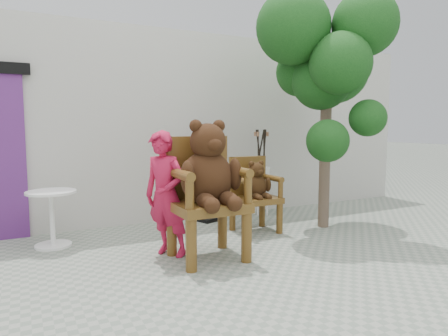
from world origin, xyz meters
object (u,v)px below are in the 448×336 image
object	(u,v)px
chair_small	(254,188)
cafe_table	(52,212)
chair_big	(207,179)
tree	(325,61)
display_stand	(210,184)
person	(167,195)
stool_bucket	(261,177)

from	to	relation	value
chair_small	cafe_table	bearing A→B (deg)	169.15
chair_big	tree	bearing A→B (deg)	13.76
tree	chair_small	bearing A→B (deg)	166.45
chair_small	tree	xyz separation A→B (m)	(1.03, -0.25, 1.81)
chair_small	cafe_table	distance (m)	2.69
cafe_table	chair_small	bearing A→B (deg)	-10.85
tree	display_stand	bearing A→B (deg)	138.42
tree	person	bearing A→B (deg)	-173.07
chair_small	person	world-z (taller)	person
chair_small	stool_bucket	bearing A→B (deg)	52.57
stool_bucket	chair_small	bearing A→B (deg)	-127.43
person	cafe_table	bearing A→B (deg)	-170.25
chair_big	stool_bucket	xyz separation A→B (m)	(1.76, 1.63, -0.27)
chair_small	person	size ratio (longest dim) A/B	0.73
display_stand	chair_small	bearing A→B (deg)	-92.64
chair_small	person	distance (m)	1.60
person	tree	size ratio (longest dim) A/B	0.43
chair_big	display_stand	bearing A→B (deg)	64.10
chair_small	tree	distance (m)	2.10
chair_small	display_stand	xyz separation A→B (m)	(-0.28, 0.91, -0.04)
chair_big	tree	size ratio (longest dim) A/B	0.47
stool_bucket	tree	world-z (taller)	tree
chair_small	person	bearing A→B (deg)	-159.67
person	tree	distance (m)	3.07
person	tree	world-z (taller)	tree
person	display_stand	bearing A→B (deg)	102.95
person	cafe_table	size ratio (longest dim) A/B	2.06
chair_small	stool_bucket	world-z (taller)	stool_bucket
person	chair_small	bearing A→B (deg)	73.07
chair_small	cafe_table	world-z (taller)	chair_small
chair_big	display_stand	world-z (taller)	chair_big
stool_bucket	tree	distance (m)	2.14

